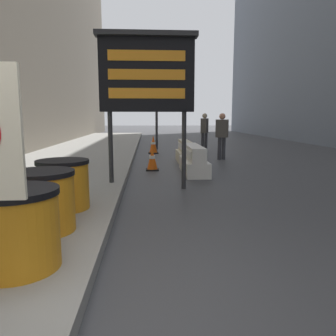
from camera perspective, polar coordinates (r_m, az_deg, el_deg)
The scene contains 12 objects.
ground_plane at distance 2.90m, azimuth -14.96°, elevation -24.85°, with size 120.00×120.00×0.00m, color #3F3F42.
barrel_drum_foreground at distance 3.45m, azimuth -24.84°, elevation -9.57°, with size 0.81×0.81×0.77m.
barrel_drum_middle at distance 4.42m, azimuth -21.00°, elevation -5.39°, with size 0.81×0.81×0.77m.
barrel_drum_back at distance 5.39m, azimuth -17.75°, elevation -2.72°, with size 0.81×0.81×0.77m.
message_board at distance 7.23m, azimuth -3.70°, elevation 15.85°, with size 2.13×0.36×3.34m.
jersey_barrier_white at distance 9.42m, azimuth 4.50°, elevation 1.25°, with size 0.64×2.12×0.79m.
jersey_barrier_cream at distance 11.64m, azimuth 2.95°, elevation 2.68°, with size 0.51×1.87×0.77m.
traffic_cone_near at distance 9.86m, azimuth -2.77°, elevation 1.56°, with size 0.39×0.39×0.70m.
traffic_cone_mid at distance 14.53m, azimuth -2.58°, elevation 4.10°, with size 0.44×0.44×0.79m.
traffic_light_near_curb at distance 16.20m, azimuth -2.01°, elevation 13.26°, with size 0.28×0.44×3.91m.
pedestrian_worker at distance 12.49m, azimuth 9.38°, elevation 6.13°, with size 0.52×0.41×1.73m.
pedestrian_passerby at distance 15.59m, azimuth 6.37°, elevation 6.79°, with size 0.43×0.53×1.77m.
Camera 1 is at (0.53, -2.36, 1.59)m, focal length 35.00 mm.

